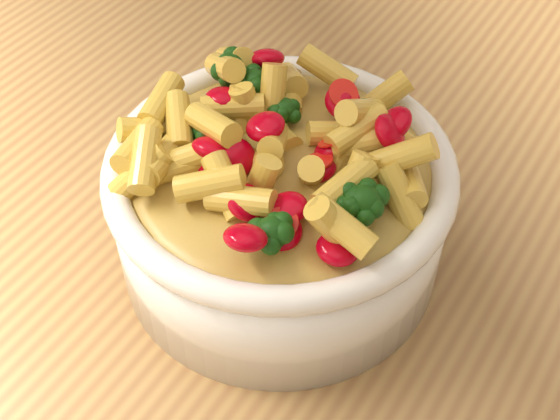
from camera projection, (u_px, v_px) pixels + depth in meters
The scene contains 3 objects.
table at pixel (225, 252), 0.70m from camera, with size 1.20×0.80×0.90m.
serving_bowl at pixel (280, 209), 0.53m from camera, with size 0.23×0.23×0.10m.
pasta_salad at pixel (280, 141), 0.48m from camera, with size 0.18×0.18×0.04m.
Camera 1 is at (0.28, -0.35, 1.33)m, focal length 50.00 mm.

